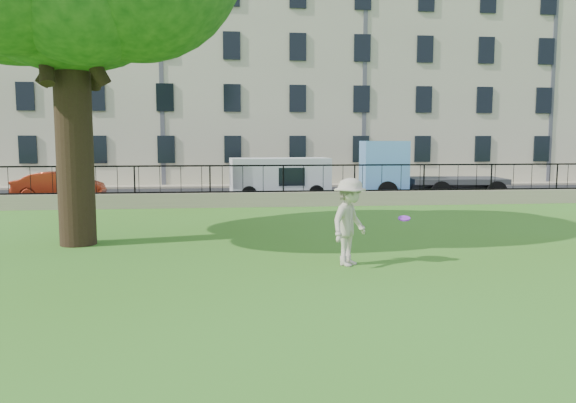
{
  "coord_description": "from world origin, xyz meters",
  "views": [
    {
      "loc": [
        -2.35,
        -10.97,
        2.73
      ],
      "look_at": [
        -0.75,
        3.5,
        1.14
      ],
      "focal_mm": 35.0,
      "sensor_mm": 36.0,
      "label": 1
    }
  ],
  "objects": [
    {
      "name": "frisbee",
      "position": [
        1.56,
        0.96,
        1.01
      ],
      "size": [
        0.35,
        0.34,
        0.12
      ],
      "primitive_type": "cylinder",
      "rotation": [
        0.21,
        -0.14,
        0.31
      ],
      "color": "purple"
    },
    {
      "name": "man",
      "position": [
        0.32,
        0.89,
        0.96
      ],
      "size": [
        1.35,
        1.41,
        1.92
      ],
      "primitive_type": "imported",
      "rotation": [
        0.0,
        0.0,
        0.87
      ],
      "color": "#BAAD97",
      "rests_on": "ground"
    },
    {
      "name": "building_row",
      "position": [
        0.0,
        27.57,
        6.92
      ],
      "size": [
        56.4,
        10.4,
        13.8
      ],
      "color": "beige",
      "rests_on": "ground"
    },
    {
      "name": "white_van",
      "position": [
        0.14,
        15.0,
        0.95
      ],
      "size": [
        4.66,
        2.1,
        1.91
      ],
      "primitive_type": "cube",
      "rotation": [
        0.0,
        0.0,
        0.07
      ],
      "color": "silver",
      "rests_on": "street"
    },
    {
      "name": "red_sedan",
      "position": [
        -9.89,
        15.4,
        0.65
      ],
      "size": [
        3.99,
        1.51,
        1.3
      ],
      "primitive_type": "imported",
      "rotation": [
        0.0,
        0.0,
        1.6
      ],
      "color": "#9F2A13",
      "rests_on": "street"
    },
    {
      "name": "sidewalk",
      "position": [
        0.0,
        21.9,
        0.06
      ],
      "size": [
        60.0,
        1.4,
        0.12
      ],
      "primitive_type": "cube",
      "color": "gray",
      "rests_on": "ground"
    },
    {
      "name": "iron_railing",
      "position": [
        0.0,
        12.0,
        1.15
      ],
      "size": [
        50.0,
        0.05,
        1.13
      ],
      "color": "black",
      "rests_on": "retaining_wall"
    },
    {
      "name": "ground",
      "position": [
        0.0,
        0.0,
        0.0
      ],
      "size": [
        120.0,
        120.0,
        0.0
      ],
      "primitive_type": "plane",
      "color": "#3C6D19",
      "rests_on": "ground"
    },
    {
      "name": "blue_truck",
      "position": [
        7.19,
        14.41,
        1.35
      ],
      "size": [
        6.62,
        2.89,
        2.7
      ],
      "primitive_type": "cube",
      "rotation": [
        0.0,
        0.0,
        -0.1
      ],
      "color": "#5D9ADB",
      "rests_on": "street"
    },
    {
      "name": "retaining_wall",
      "position": [
        0.0,
        12.0,
        0.3
      ],
      "size": [
        50.0,
        0.4,
        0.6
      ],
      "primitive_type": "cube",
      "color": "gray",
      "rests_on": "ground"
    },
    {
      "name": "street",
      "position": [
        0.0,
        16.7,
        0.01
      ],
      "size": [
        60.0,
        9.0,
        0.01
      ],
      "primitive_type": "cube",
      "color": "black",
      "rests_on": "ground"
    }
  ]
}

